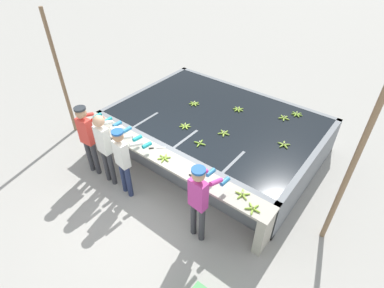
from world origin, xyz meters
The scene contains 22 objects.
ground_plane centered at (0.00, 0.00, 0.00)m, with size 80.00×80.00×0.00m, color #A3A099.
wash_tank centered at (0.00, 2.14, 0.45)m, with size 4.86×3.40×0.92m.
work_ledge centered at (0.00, 0.23, 0.66)m, with size 4.86×0.45×0.92m.
worker_0 centered at (-1.64, -0.33, 1.05)m, with size 0.45×0.74×1.71m.
worker_1 centered at (-1.08, -0.31, 1.04)m, with size 0.42×0.72×1.72m.
worker_2 centered at (-0.53, -0.32, 0.98)m, with size 0.46×0.73×1.62m.
worker_3 centered at (1.29, -0.26, 1.02)m, with size 0.45×0.73×1.67m.
banana_bunch_floating_0 centered at (0.35, 1.01, 0.94)m, with size 0.28×0.28×0.08m.
banana_bunch_floating_1 centered at (1.32, 3.03, 0.94)m, with size 0.27×0.28×0.08m.
banana_bunch_floating_2 centered at (0.54, 1.63, 0.94)m, with size 0.27×0.27×0.08m.
banana_bunch_floating_3 centered at (-0.77, 2.24, 0.93)m, with size 0.28×0.28×0.08m.
banana_bunch_floating_4 centered at (1.49, 3.38, 0.93)m, with size 0.28×0.28×0.08m.
banana_bunch_floating_5 centered at (1.76, 2.06, 0.94)m, with size 0.27×0.28×0.08m.
banana_bunch_floating_6 centered at (0.26, 2.70, 0.93)m, with size 0.28×0.28×0.08m.
banana_bunch_floating_7 centered at (-0.30, 1.31, 0.93)m, with size 0.28×0.28×0.08m.
banana_bunch_ledge_0 centered at (1.80, 0.31, 0.94)m, with size 0.27×0.27×0.08m.
banana_bunch_ledge_1 centered at (2.09, 0.14, 0.94)m, with size 0.26×0.28×0.08m.
banana_bunch_ledge_2 centered at (0.08, 0.19, 0.94)m, with size 0.28×0.27×0.08m.
knife_0 centered at (-0.29, 0.31, 0.93)m, with size 0.27×0.27×0.02m.
knife_1 centered at (0.88, 0.12, 0.93)m, with size 0.35×0.08×0.02m.
support_post_left centered at (-3.46, 0.35, 1.60)m, with size 0.09×0.09×3.20m.
support_post_right centered at (3.13, 1.16, 1.60)m, with size 0.09×0.09×3.20m.
Camera 1 is at (3.31, -3.01, 4.78)m, focal length 28.00 mm.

